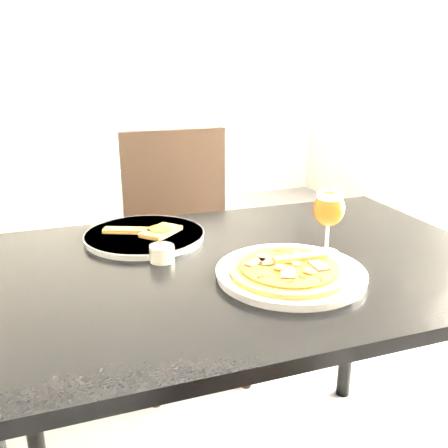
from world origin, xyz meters
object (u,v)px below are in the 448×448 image
pizza (290,269)px  beer_glass (329,209)px  chair_far (183,244)px  dining_table (246,295)px

pizza → beer_glass: bearing=30.5°
pizza → beer_glass: beer_glass is taller
chair_far → beer_glass: bearing=-77.0°
dining_table → pizza: pizza is taller
chair_far → beer_glass: size_ratio=6.02×
dining_table → pizza: (0.04, -0.13, 0.12)m
chair_far → pizza: size_ratio=3.68×
pizza → chair_far: bearing=85.3°
beer_glass → chair_far: bearing=96.6°
dining_table → beer_glass: size_ratio=8.08×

